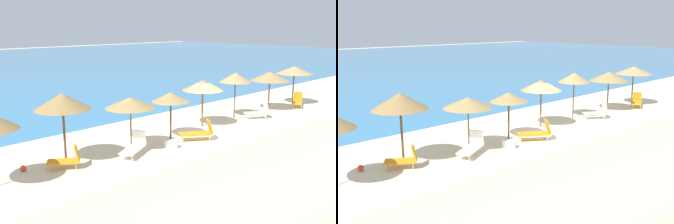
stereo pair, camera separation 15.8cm
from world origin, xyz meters
The scene contains 16 objects.
ground_plane centered at (0.00, 0.00, 0.00)m, with size 160.00×160.00×0.00m, color beige.
dune_ridge centered at (-2.64, -7.12, 0.80)m, with size 53.12×5.40×1.61m, color beige.
beach_umbrella_1 centered at (-8.04, 1.02, 2.65)m, with size 2.29×2.29×2.99m.
beach_umbrella_2 centered at (-5.02, 0.44, 2.25)m, with size 2.28×2.28×2.50m.
beach_umbrella_3 centered at (-2.38, 0.55, 2.14)m, with size 1.92×1.92×2.39m.
beach_umbrella_4 centered at (0.61, 1.05, 2.36)m, with size 2.31×2.31×2.66m.
beach_umbrella_5 centered at (3.61, 1.02, 2.52)m, with size 1.95×1.95×2.82m.
beach_umbrella_6 centered at (6.94, 0.67, 2.32)m, with size 2.54×2.54×2.63m.
beach_umbrella_7 centered at (9.92, 0.53, 2.49)m, with size 2.53×2.53×2.77m.
lounge_chair_0 centered at (9.47, -0.13, 0.43)m, with size 1.64×1.23×0.98m.
lounge_chair_1 centered at (4.48, -0.20, 0.51)m, with size 1.52×1.27×1.20m.
lounge_chair_2 centered at (-8.29, 0.46, 0.40)m, with size 1.43×1.23×0.94m.
lounge_chair_3 centered at (-1.57, -0.65, 0.44)m, with size 1.75×1.46×1.04m.
lounge_chair_4 centered at (-5.28, -0.13, 0.40)m, with size 1.73×1.31×1.02m.
beach_ball centered at (-9.73, 1.38, 0.13)m, with size 0.25×0.25×0.25m, color red.
cooler_box centered at (-3.36, -0.52, 0.18)m, with size 0.60×0.33×0.37m, color white.
Camera 1 is at (-15.55, -12.92, 5.70)m, focal length 41.21 mm.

